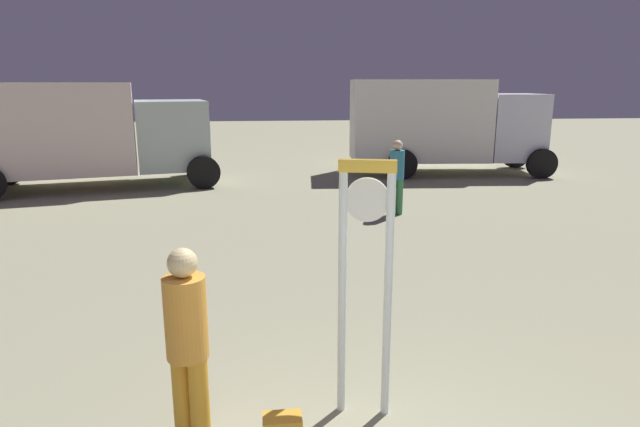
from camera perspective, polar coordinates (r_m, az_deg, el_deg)
name	(u,v)px	position (r m, az deg, el deg)	size (l,w,h in m)	color
standing_clock	(366,265)	(4.47, 4.87, -5.53)	(0.47, 0.19, 2.24)	white
person_near_clock	(187,341)	(4.27, -13.93, -13.06)	(0.32, 0.32, 1.67)	gold
person_distant	(397,173)	(11.80, 8.17, 4.24)	(0.31, 0.31, 1.64)	#3A894B
box_truck_near	(67,131)	(16.17, -25.34, 7.93)	(7.61, 4.00, 2.85)	silver
box_truck_far	(442,123)	(17.67, 12.81, 9.40)	(6.33, 2.80, 2.94)	white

